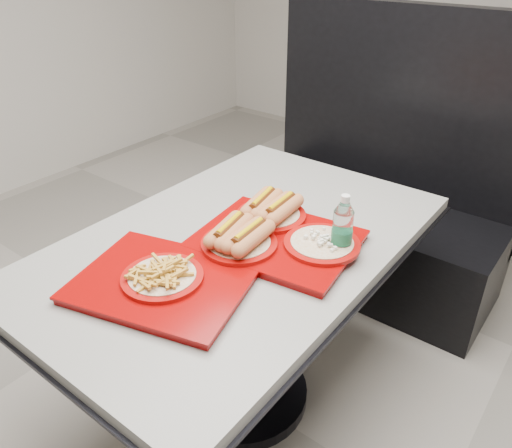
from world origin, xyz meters
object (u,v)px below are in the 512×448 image
Objects in this scene: water_bottle at (342,230)px; tray_near at (272,232)px; booth_bench at (375,206)px; tray_far at (163,279)px; diner_table at (239,278)px.

tray_near is at bearing -160.69° from water_bottle.
booth_bench is 2.44× the size of tray_far.
booth_bench is 1.47m from tray_far.
tray_far is at bearing -105.63° from tray_near.
tray_near is at bearing 74.37° from tray_far.
water_bottle is (0.21, 0.07, 0.05)m from tray_near.
diner_table is at bearing -156.44° from tray_near.
diner_table is 1.05× the size of booth_bench.
tray_near is at bearing -84.43° from booth_bench.
tray_far is at bearing -90.12° from booth_bench.
tray_near is 0.23m from water_bottle.
tray_near is 2.60× the size of water_bottle.
diner_table is 2.67× the size of tray_near.
booth_bench reaches higher than tray_far.
water_bottle is at bearing 55.09° from tray_far.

